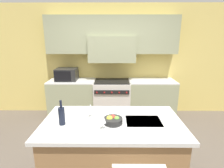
% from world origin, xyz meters
% --- Properties ---
extents(ground_plane, '(10.00, 10.00, 0.00)m').
position_xyz_m(ground_plane, '(0.00, 0.00, 0.00)').
color(ground_plane, brown).
extents(back_cabinetry, '(10.00, 0.46, 2.70)m').
position_xyz_m(back_cabinetry, '(0.00, 1.94, 1.58)').
color(back_cabinetry, '#DBC166').
rests_on(back_cabinetry, ground_plane).
extents(back_counter, '(3.03, 0.62, 0.92)m').
position_xyz_m(back_counter, '(0.00, 1.68, 0.46)').
color(back_counter, gray).
rests_on(back_counter, ground_plane).
extents(range_stove, '(0.85, 0.70, 0.91)m').
position_xyz_m(range_stove, '(-0.00, 1.66, 0.46)').
color(range_stove, beige).
rests_on(range_stove, ground_plane).
extents(microwave, '(0.49, 0.41, 0.29)m').
position_xyz_m(microwave, '(-1.08, 1.68, 1.07)').
color(microwave, black).
rests_on(microwave, back_counter).
extents(kitchen_island, '(1.75, 0.98, 0.90)m').
position_xyz_m(kitchen_island, '(0.02, -0.37, 0.45)').
color(kitchen_island, olive).
rests_on(kitchen_island, ground_plane).
extents(wine_bottle, '(0.08, 0.08, 0.31)m').
position_xyz_m(wine_bottle, '(-0.59, -0.46, 1.02)').
color(wine_bottle, black).
rests_on(wine_bottle, kitchen_island).
extents(wine_glass_near, '(0.07, 0.07, 0.19)m').
position_xyz_m(wine_glass_near, '(-0.08, -0.58, 1.03)').
color(wine_glass_near, white).
rests_on(wine_glass_near, kitchen_island).
extents(wine_glass_far, '(0.07, 0.07, 0.19)m').
position_xyz_m(wine_glass_far, '(-0.27, -0.26, 1.03)').
color(wine_glass_far, white).
rests_on(wine_glass_far, kitchen_island).
extents(fruit_bowl, '(0.23, 0.23, 0.10)m').
position_xyz_m(fruit_bowl, '(0.03, -0.43, 0.94)').
color(fruit_bowl, black).
rests_on(fruit_bowl, kitchen_island).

